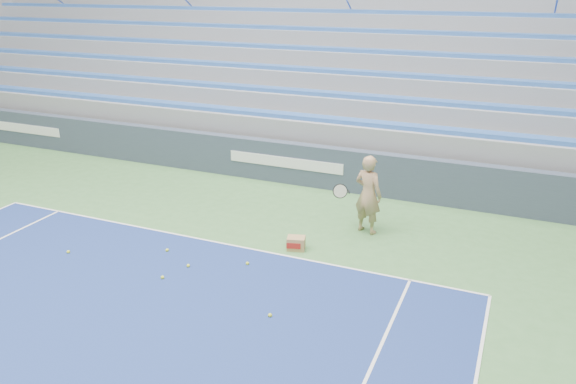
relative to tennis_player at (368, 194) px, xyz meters
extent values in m
cube|color=white|center=(-2.81, -1.74, -0.84)|extent=(10.97, 0.05, 0.00)
cube|color=#353F50|center=(-2.81, 2.26, -0.31)|extent=(30.00, 0.30, 1.10)
cube|color=white|center=(-11.81, 2.10, -0.26)|extent=(2.60, 0.02, 0.28)
cube|color=white|center=(-2.81, 2.10, -0.26)|extent=(3.20, 0.02, 0.28)
cube|color=gray|center=(-2.81, 6.81, -0.31)|extent=(30.00, 8.50, 1.10)
cube|color=gray|center=(-2.81, 6.81, 0.49)|extent=(30.00, 8.50, 0.50)
cube|color=#315FB3|center=(-2.81, 2.94, 0.80)|extent=(29.60, 0.42, 0.11)
cube|color=gray|center=(-2.81, 7.24, 0.99)|extent=(30.00, 7.65, 0.50)
cube|color=#315FB3|center=(-2.81, 3.79, 1.30)|extent=(29.60, 0.42, 0.11)
cube|color=gray|center=(-2.81, 7.66, 1.49)|extent=(30.00, 6.80, 0.50)
cube|color=#315FB3|center=(-2.81, 4.64, 1.80)|extent=(29.60, 0.42, 0.11)
cube|color=gray|center=(-2.81, 8.09, 1.99)|extent=(30.00, 5.95, 0.50)
cube|color=#315FB3|center=(-2.81, 5.49, 2.30)|extent=(29.60, 0.42, 0.11)
cube|color=gray|center=(-2.81, 8.51, 2.49)|extent=(30.00, 5.10, 0.50)
cube|color=#315FB3|center=(-2.81, 6.34, 2.80)|extent=(29.60, 0.42, 0.11)
cube|color=gray|center=(-2.81, 8.94, 2.99)|extent=(30.00, 4.25, 0.50)
cube|color=#315FB3|center=(-2.81, 7.19, 3.30)|extent=(29.60, 0.42, 0.11)
cube|color=gray|center=(-2.81, 9.36, 3.49)|extent=(30.00, 3.40, 0.50)
cube|color=gray|center=(-2.81, 11.36, 2.79)|extent=(31.00, 0.40, 7.30)
imported|color=tan|center=(0.00, 0.00, 0.00)|extent=(0.72, 0.57, 1.71)
cylinder|color=black|center=(-0.35, -0.25, 0.09)|extent=(0.12, 0.27, 0.08)
cylinder|color=beige|center=(-0.45, -0.53, 0.19)|extent=(0.29, 0.16, 0.28)
torus|color=black|center=(-0.45, -0.53, 0.19)|extent=(0.31, 0.18, 0.30)
cube|color=#A17E4E|center=(-1.06, -1.37, -0.72)|extent=(0.41, 0.35, 0.27)
cube|color=#B21E19|center=(-1.06, -1.51, -0.72)|extent=(0.28, 0.09, 0.12)
sphere|color=#D0DF2D|center=(-3.39, -2.48, -0.82)|extent=(0.07, 0.07, 0.07)
sphere|color=#D0DF2D|center=(-5.14, -3.31, -0.82)|extent=(0.07, 0.07, 0.07)
sphere|color=#D0DF2D|center=(-0.52, -3.79, -0.82)|extent=(0.07, 0.07, 0.07)
sphere|color=#D0DF2D|center=(-2.64, -2.87, -0.82)|extent=(0.07, 0.07, 0.07)
sphere|color=#D0DF2D|center=(-1.66, -2.36, -0.82)|extent=(0.07, 0.07, 0.07)
sphere|color=#D0DF2D|center=(-2.83, -3.44, -0.82)|extent=(0.07, 0.07, 0.07)
camera|label=1|loc=(2.77, -10.77, 4.20)|focal=35.00mm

